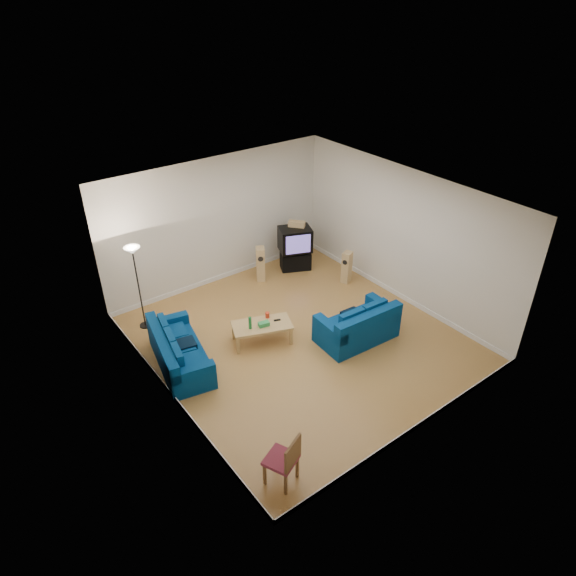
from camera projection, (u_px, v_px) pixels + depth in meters
room at (300, 278)px, 10.27m from camera, size 6.01×6.51×3.21m
sofa_three_seat at (178, 354)px, 10.19m from camera, size 1.24×2.12×0.77m
sofa_loveseat at (358, 327)px, 10.90m from camera, size 1.73×1.03×0.84m
coffee_table at (262, 326)px, 10.80m from camera, size 1.38×1.03×0.45m
bottle at (250, 323)px, 10.58m from camera, size 0.07×0.07×0.28m
tissue_box at (264, 324)px, 10.70m from camera, size 0.25×0.17×0.09m
red_canister at (267, 315)px, 10.96m from camera, size 0.11×0.11×0.13m
remote at (277, 320)px, 10.89m from camera, size 0.15×0.09×0.02m
tv_stand at (295, 260)px, 13.62m from camera, size 0.89×0.72×0.48m
av_receiver at (296, 250)px, 13.51m from camera, size 0.49×0.45×0.09m
television at (295, 239)px, 13.24m from camera, size 0.97×0.85×0.62m
centre_speaker at (297, 224)px, 13.13m from camera, size 0.40×0.43×0.15m
speaker_left at (261, 264)px, 12.99m from camera, size 0.32×0.34×0.92m
speaker_right at (347, 267)px, 12.92m from camera, size 0.30×0.27×0.84m
floor_lamp at (134, 262)px, 10.64m from camera, size 0.34×0.34×1.97m
dining_chair at (285, 459)px, 7.70m from camera, size 0.59×0.59×0.94m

